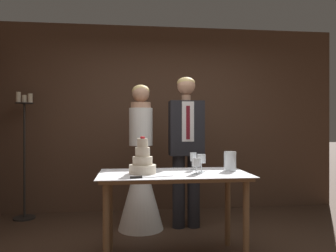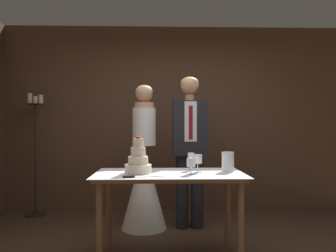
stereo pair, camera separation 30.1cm
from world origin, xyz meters
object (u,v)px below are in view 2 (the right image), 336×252
Objects in this scene: bride at (144,175)px; candle_stand at (35,154)px; cake_knife at (136,177)px; wine_glass_near at (191,158)px; hurricane_candle at (228,162)px; wine_glass_middle at (198,160)px; wine_glass_far at (191,163)px; cake_table at (169,184)px; groom at (190,142)px; tiered_cake at (138,162)px.

bride reaches higher than candle_stand.
cake_knife is 0.67m from wine_glass_near.
candle_stand is at bearing 148.29° from hurricane_candle.
candle_stand is at bearing 144.06° from wine_glass_middle.
candle_stand is at bearing 113.98° from cake_knife.
wine_glass_far is at bearing 1.48° from cake_knife.
bride reaches higher than wine_glass_near.
cake_table is 0.82× the size of candle_stand.
groom reaches higher than wine_glass_near.
bride is (-0.49, 0.75, -0.29)m from wine_glass_near.
wine_glass_far is (-0.08, -0.13, -0.02)m from wine_glass_middle.
wine_glass_near reaches higher than wine_glass_far.
hurricane_candle is at bearing 25.34° from wine_glass_far.
cake_table is at bearing -143.87° from wine_glass_near.
bride reaches higher than cake_table.
groom is (0.56, 1.17, 0.23)m from cake_knife.
tiered_cake is 2.15m from candle_stand.
wine_glass_middle is 2.55m from candle_stand.
hurricane_candle is at bearing -31.71° from candle_stand.
wine_glass_near reaches higher than wine_glass_middle.
wine_glass_near is 0.94m from bride.
cake_knife is 2.23× the size of wine_glass_middle.
wine_glass_middle is at bearing -35.94° from candle_stand.
wine_glass_near reaches higher than cake_knife.
bride reaches higher than hurricane_candle.
hurricane_candle is 0.11× the size of bride.
cake_knife is at bearing -89.89° from tiered_cake.
tiered_cake reaches higher than cake_table.
wine_glass_middle is 1.08m from bride.
groom reaches higher than bride.
groom is (0.01, 0.89, 0.12)m from wine_glass_middle.
wine_glass_near reaches higher than cake_table.
groom is at bearing -0.04° from bride.
candle_stand is (-1.52, 0.61, 0.21)m from bride.
cake_table is 8.20× the size of wine_glass_middle.
cake_knife is 0.22× the size of bride.
wine_glass_near is (0.50, 0.17, 0.02)m from tiered_cake.
wine_glass_far is at bearing -39.36° from candle_stand.
tiered_cake is 0.20× the size of candle_stand.
wine_glass_far is 2.57m from candle_stand.
tiered_cake reaches higher than wine_glass_middle.
groom is at bearing 58.59° from tiered_cake.
bride is 1.65m from candle_stand.
candle_stand is (-2.06, 1.49, -0.07)m from wine_glass_middle.
tiered_cake is at bearing 73.85° from cake_knife.
bride is at bearing 114.44° from wine_glass_far.
hurricane_candle is at bearing 7.92° from wine_glass_middle.
cake_knife is 0.63m from wine_glass_middle.
hurricane_candle reaches higher than wine_glass_near.
wine_glass_near is at bearing 164.29° from hurricane_candle.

